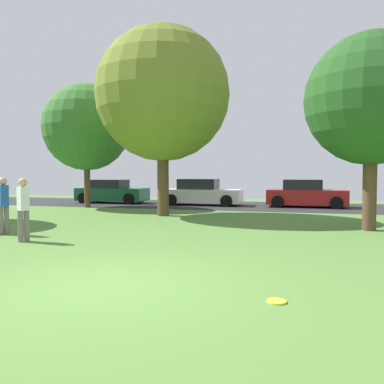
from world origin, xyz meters
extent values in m
plane|color=#547F38|center=(0.00, 0.00, 0.00)|extent=(44.00, 44.00, 0.00)
cube|color=#28282B|center=(0.00, 16.00, 0.00)|extent=(44.00, 6.40, 0.01)
cylinder|color=brown|center=(-7.89, 12.77, 1.46)|extent=(0.31, 0.31, 2.92)
sphere|color=#38702D|center=(-7.89, 12.77, 4.19)|extent=(4.50, 4.50, 4.50)
cylinder|color=brown|center=(5.00, 7.71, 1.43)|extent=(0.42, 0.42, 2.85)
sphere|color=#23511E|center=(5.00, 7.71, 4.09)|extent=(4.08, 4.08, 4.08)
cylinder|color=brown|center=(-2.68, 10.01, 1.64)|extent=(0.48, 0.48, 3.27)
sphere|color=olive|center=(-2.68, 10.01, 5.09)|extent=(5.59, 5.59, 5.59)
cylinder|color=slate|center=(-5.39, 3.99, 0.41)|extent=(0.14, 0.14, 0.83)
cylinder|color=slate|center=(-5.48, 3.86, 0.41)|extent=(0.14, 0.14, 0.83)
cube|color=#23519E|center=(-5.44, 3.93, 1.14)|extent=(0.39, 0.36, 0.62)
sphere|color=tan|center=(-5.44, 3.93, 1.56)|extent=(0.22, 0.22, 0.22)
cylinder|color=slate|center=(-4.10, 3.00, 0.41)|extent=(0.14, 0.14, 0.82)
cylinder|color=slate|center=(-4.02, 3.13, 0.41)|extent=(0.14, 0.14, 0.82)
cube|color=silver|center=(-4.06, 3.07, 1.13)|extent=(0.39, 0.36, 0.62)
sphere|color=tan|center=(-4.06, 3.07, 1.55)|extent=(0.22, 0.22, 0.22)
cylinder|color=yellow|center=(2.63, -0.12, 0.01)|extent=(0.27, 0.27, 0.03)
cube|color=#195633|center=(-8.07, 15.95, 0.53)|extent=(4.21, 1.71, 0.75)
cube|color=black|center=(-8.28, 15.95, 1.16)|extent=(2.02, 1.50, 0.50)
cylinder|color=black|center=(-6.60, 16.80, 0.32)|extent=(0.64, 0.22, 0.64)
cylinder|color=black|center=(-6.60, 15.10, 0.32)|extent=(0.64, 0.22, 0.64)
cylinder|color=black|center=(-9.54, 16.80, 0.32)|extent=(0.64, 0.22, 0.64)
cylinder|color=black|center=(-9.54, 15.10, 0.32)|extent=(0.64, 0.22, 0.64)
cube|color=white|center=(-2.43, 15.83, 0.52)|extent=(4.40, 1.76, 0.74)
cube|color=black|center=(-2.65, 15.83, 1.18)|extent=(2.11, 1.55, 0.58)
cylinder|color=black|center=(-0.89, 16.71, 0.32)|extent=(0.64, 0.22, 0.64)
cylinder|color=black|center=(-0.89, 14.95, 0.32)|extent=(0.64, 0.22, 0.64)
cylinder|color=black|center=(-3.97, 16.71, 0.32)|extent=(0.64, 0.22, 0.64)
cylinder|color=black|center=(-3.97, 14.95, 0.32)|extent=(0.64, 0.22, 0.64)
cube|color=#B21E1E|center=(3.21, 16.09, 0.54)|extent=(4.09, 1.89, 0.77)
cube|color=black|center=(3.01, 16.09, 1.19)|extent=(1.96, 1.66, 0.54)
cylinder|color=black|center=(4.64, 17.04, 0.32)|extent=(0.64, 0.22, 0.64)
cylinder|color=black|center=(4.64, 15.15, 0.32)|extent=(0.64, 0.22, 0.64)
cylinder|color=black|center=(1.78, 17.04, 0.32)|extent=(0.64, 0.22, 0.64)
cylinder|color=black|center=(1.78, 15.15, 0.32)|extent=(0.64, 0.22, 0.64)
cylinder|color=#2D2D33|center=(-3.59, 12.20, 2.25)|extent=(0.14, 0.14, 4.50)
camera|label=1|loc=(2.94, -5.62, 1.79)|focal=36.82mm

